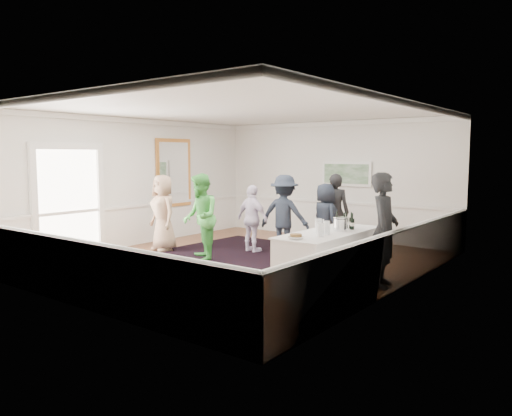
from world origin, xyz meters
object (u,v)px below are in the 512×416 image
Objects in this scene: guest_tan at (163,213)px; guest_green at (200,217)px; guest_dark_b at (335,212)px; guest_navy at (325,219)px; guest_lilac at (253,219)px; nut_bowl at (296,237)px; serving_table at (329,259)px; bartender at (384,230)px; guest_dark_a at (284,214)px; ice_bucket at (340,224)px.

guest_tan is 0.96× the size of guest_green.
guest_dark_b reaches higher than guest_navy.
guest_tan reaches higher than guest_lilac.
guest_green is 7.68× the size of nut_bowl.
serving_table is 4.79m from guest_tan.
guest_lilac is 1.69m from guest_navy.
guest_green is at bearing 79.31° from guest_navy.
guest_tan is (-5.52, -0.05, -0.08)m from bartender.
bartender is 5.52m from guest_tan.
bartender reaches higher than guest_tan.
guest_green is 1.03× the size of guest_dark_a.
guest_tan is at bearing 176.49° from ice_bucket.
serving_table is 9.07× the size of ice_bucket.
guest_tan is 1.50m from guest_green.
guest_lilac is 6.08× the size of ice_bucket.
guest_dark_b is (1.78, 2.76, -0.02)m from guest_green.
guest_dark_a reaches higher than guest_tan.
guest_lilac is at bearing 11.64° from guest_dark_a.
ice_bucket is (0.11, 0.20, 0.59)m from serving_table.
guest_navy is 3.74m from nut_bowl.
ice_bucket is (1.58, -2.27, 0.25)m from guest_navy.
serving_table is 1.19× the size of bartender.
guest_dark_a reaches higher than guest_lilac.
guest_tan is 2.89m from guest_dark_a.
nut_bowl is at bearing -92.70° from serving_table.
guest_tan is at bearing -150.29° from guest_green.
serving_table is 2.99m from guest_dark_a.
guest_green reaches higher than guest_dark_b.
bartender reaches higher than nut_bowl.
guest_dark_b is at bearing -129.15° from guest_lilac.
serving_table is at bearing -119.51° from ice_bucket.
guest_lilac is 3.91m from nut_bowl.
guest_green reaches higher than guest_navy.
guest_lilac is (0.34, 1.41, -0.15)m from guest_green.
bartender is at bearing 117.19° from guest_dark_b.
guest_dark_b is 0.53m from guest_navy.
nut_bowl is at bearing 94.41° from guest_dark_b.
guest_dark_b reaches higher than ice_bucket.
guest_lilac is (-3.71, 1.09, -0.20)m from bartender.
bartender is 8.07× the size of nut_bowl.
guest_dark_a is (0.70, 0.29, 0.12)m from guest_lilac.
guest_green is at bearing 5.01° from guest_tan.
bartender reaches higher than guest_dark_b.
guest_lilac is at bearing 137.82° from nut_bowl.
ice_bucket is at bearing 60.49° from serving_table.
bartender reaches higher than guest_dark_a.
guest_navy is at bearing 120.79° from serving_table.
guest_dark_a is (2.51, 1.43, 0.01)m from guest_tan.
guest_dark_b reaches higher than guest_lilac.
bartender is 1.73m from nut_bowl.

